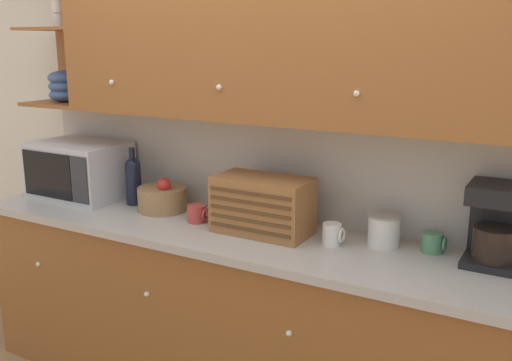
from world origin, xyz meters
TOP-DOWN VIEW (x-y plane):
  - wall_back at (0.00, 0.03)m, footprint 5.42×0.06m
  - counter_unit at (-0.00, -0.29)m, footprint 3.04×0.62m
  - backsplash_panel at (0.00, -0.01)m, footprint 3.02×0.01m
  - upper_cabinets at (0.17, -0.17)m, footprint 3.02×0.35m
  - microwave at (-1.17, -0.22)m, footprint 0.53×0.38m
  - wine_bottle at (-0.79, -0.19)m, footprint 0.09×0.09m
  - fruit_basket at (-0.57, -0.21)m, footprint 0.26×0.26m
  - mug_patterned_third at (-0.30, -0.28)m, footprint 0.11×0.10m
  - bread_box at (0.07, -0.26)m, footprint 0.45×0.25m
  - mug at (0.42, -0.25)m, footprint 0.10×0.08m
  - storage_canister at (0.62, -0.15)m, footprint 0.15×0.15m
  - mug_blue_second at (0.83, -0.12)m, footprint 0.10×0.09m
  - coffee_maker at (1.08, -0.13)m, footprint 0.23×0.23m

SIDE VIEW (x-z plane):
  - counter_unit at x=0.00m, z-range 0.00..0.92m
  - mug_blue_second at x=0.83m, z-range 0.92..1.01m
  - mug_patterned_third at x=-0.30m, z-range 0.92..1.01m
  - mug at x=0.42m, z-range 0.92..1.02m
  - fruit_basket at x=-0.57m, z-range 0.89..1.08m
  - storage_canister at x=0.62m, z-range 0.92..1.07m
  - bread_box at x=0.07m, z-range 0.92..1.19m
  - wine_bottle at x=-0.79m, z-range 0.91..1.23m
  - microwave at x=-1.17m, z-range 0.92..1.24m
  - coffee_maker at x=1.08m, z-range 0.92..1.26m
  - backsplash_panel at x=0.00m, z-range 0.92..1.44m
  - wall_back at x=0.00m, z-range 0.00..2.60m
  - upper_cabinets at x=0.17m, z-range 1.44..2.33m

